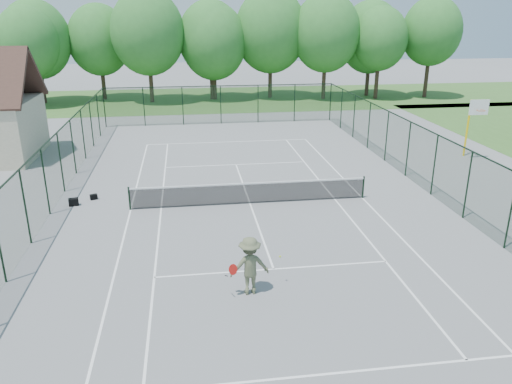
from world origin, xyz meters
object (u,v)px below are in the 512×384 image
tennis_net (250,192)px  basketball_goal (474,117)px  sports_bag_a (74,202)px  tennis_player (250,266)px

tennis_net → basketball_goal: size_ratio=3.04×
tennis_net → sports_bag_a: (-8.15, 0.91, -0.40)m
tennis_player → tennis_net: bearing=82.5°
tennis_net → basketball_goal: (14.31, 5.84, 1.99)m
tennis_player → sports_bag_a: bearing=129.3°
tennis_player → basketball_goal: bearing=41.7°
basketball_goal → tennis_player: size_ratio=1.87×
sports_bag_a → tennis_player: 11.28m
tennis_net → sports_bag_a: bearing=173.6°
tennis_net → tennis_player: (-1.02, -7.80, 0.39)m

